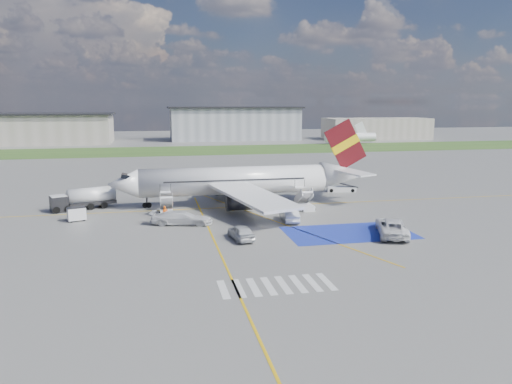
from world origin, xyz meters
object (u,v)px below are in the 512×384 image
(car_silver_a, at_px, (241,232))
(van_white_a, at_px, (392,224))
(airliner, at_px, (244,180))
(car_silver_b, at_px, (289,215))
(gpu_cart, at_px, (77,215))
(van_white_b, at_px, (181,216))
(fuel_tanker, at_px, (84,200))
(belt_loader, at_px, (342,189))

(car_silver_a, xyz_separation_m, van_white_a, (16.49, -1.31, 0.40))
(airliner, height_order, van_white_a, airliner)
(car_silver_b, bearing_deg, gpu_cart, -7.24)
(airliner, height_order, car_silver_a, airliner)
(car_silver_a, xyz_separation_m, van_white_b, (-5.75, 7.86, 0.27))
(fuel_tanker, bearing_deg, van_white_b, -62.74)
(fuel_tanker, xyz_separation_m, belt_loader, (39.02, 5.50, -0.83))
(fuel_tanker, xyz_separation_m, car_silver_a, (18.12, -19.31, -0.41))
(airliner, distance_m, belt_loader, 18.66)
(gpu_cart, xyz_separation_m, belt_loader, (39.03, 12.51, -0.41))
(fuel_tanker, height_order, van_white_a, fuel_tanker)
(airliner, height_order, car_silver_b, airliner)
(airliner, height_order, van_white_b, airliner)
(airliner, height_order, belt_loader, airliner)
(gpu_cart, bearing_deg, van_white_b, -37.04)
(belt_loader, bearing_deg, van_white_b, -136.94)
(van_white_a, bearing_deg, gpu_cart, -1.25)
(airliner, xyz_separation_m, car_silver_b, (3.48, -11.48, -2.58))
(gpu_cart, distance_m, van_white_a, 37.21)
(gpu_cart, distance_m, van_white_b, 13.17)
(car_silver_b, distance_m, van_white_a, 12.36)
(airliner, xyz_separation_m, van_white_b, (-9.43, -10.41, -2.33))
(van_white_b, bearing_deg, van_white_a, -98.52)
(fuel_tanker, height_order, car_silver_b, fuel_tanker)
(gpu_cart, xyz_separation_m, car_silver_a, (18.14, -12.30, 0.02))
(car_silver_a, distance_m, van_white_b, 9.74)
(van_white_a, relative_size, van_white_b, 1.17)
(car_silver_a, bearing_deg, belt_loader, -138.73)
(gpu_cart, xyz_separation_m, van_white_a, (34.63, -13.61, 0.42))
(van_white_a, height_order, van_white_b, van_white_a)
(fuel_tanker, bearing_deg, belt_loader, -11.95)
(gpu_cart, distance_m, belt_loader, 40.99)
(fuel_tanker, relative_size, van_white_a, 1.35)
(airliner, bearing_deg, gpu_cart, -164.69)
(airliner, xyz_separation_m, belt_loader, (17.21, 6.54, -3.03))
(belt_loader, relative_size, van_white_b, 0.94)
(van_white_a, bearing_deg, airliner, -36.61)
(fuel_tanker, bearing_deg, car_silver_a, -66.79)
(fuel_tanker, bearing_deg, car_silver_b, -46.32)
(car_silver_a, bearing_deg, car_silver_b, -145.14)
(airliner, bearing_deg, belt_loader, 20.80)
(van_white_a, xyz_separation_m, van_white_b, (-22.23, 9.17, -0.13))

